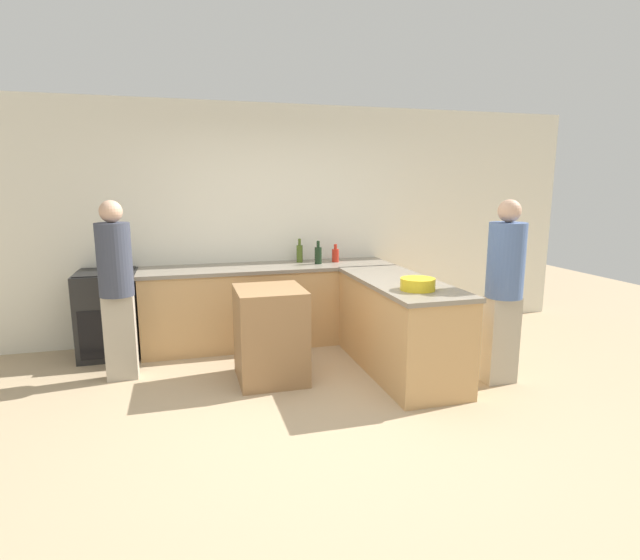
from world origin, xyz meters
TOP-DOWN VIEW (x-y plane):
  - ground_plane at (0.00, 0.00)m, footprint 14.00×14.00m
  - wall_back at (0.00, 2.26)m, footprint 8.00×0.06m
  - counter_back at (0.00, 1.90)m, footprint 2.81×0.69m
  - counter_peninsula at (1.06, 0.70)m, footprint 0.69×1.77m
  - range_oven at (-1.71, 1.93)m, footprint 0.60×0.60m
  - island_table at (-0.18, 0.81)m, footprint 0.61×0.66m
  - mixing_bowl at (1.02, 0.26)m, footprint 0.30×0.30m
  - hot_sauce_bottle at (0.80, 1.96)m, footprint 0.08×0.08m
  - wine_bottle_dark at (0.57, 1.88)m, footprint 0.08×0.08m
  - olive_oil_bottle at (0.39, 2.05)m, footprint 0.07×0.07m
  - person_by_range at (-1.52, 1.20)m, footprint 0.30×0.30m
  - person_at_peninsula at (1.82, 0.17)m, footprint 0.32×0.32m

SIDE VIEW (x-z plane):
  - ground_plane at x=0.00m, z-range 0.00..0.00m
  - island_table at x=-0.18m, z-range 0.00..0.87m
  - counter_back at x=0.00m, z-range 0.00..0.90m
  - counter_peninsula at x=1.06m, z-range 0.00..0.90m
  - range_oven at x=-1.71m, z-range 0.00..0.91m
  - person_at_peninsula at x=1.82m, z-range 0.07..1.74m
  - person_by_range at x=-1.52m, z-range 0.08..1.74m
  - mixing_bowl at x=1.02m, z-range 0.90..1.00m
  - hot_sauce_bottle at x=0.80m, z-range 0.87..1.08m
  - wine_bottle_dark at x=0.57m, z-range 0.87..1.13m
  - olive_oil_bottle at x=0.39m, z-range 0.87..1.14m
  - wall_back at x=0.00m, z-range 0.00..2.70m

